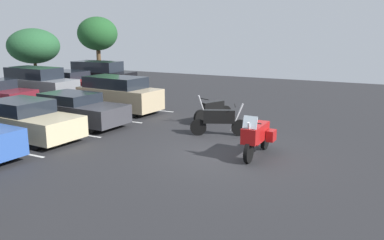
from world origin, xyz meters
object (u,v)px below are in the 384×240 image
(motorcycle_touring, at_px, (257,136))
(car_far_grey, at_px, (38,84))
(car_charcoal, at_px, (74,109))
(motorcycle_third, at_px, (219,121))
(motorcycle_second, at_px, (213,110))
(car_champagne, at_px, (24,120))
(car_far_black, at_px, (100,75))
(car_far_red, at_px, (73,83))
(car_tan, at_px, (119,94))

(motorcycle_touring, distance_m, car_far_grey, 15.24)
(car_charcoal, bearing_deg, motorcycle_third, -79.02)
(motorcycle_second, distance_m, car_champagne, 7.77)
(motorcycle_touring, height_order, car_far_black, car_far_black)
(motorcycle_second, xyz_separation_m, car_charcoal, (-3.18, 5.14, 0.14))
(motorcycle_third, distance_m, car_far_red, 13.56)
(car_tan, bearing_deg, car_far_red, 62.97)
(motorcycle_third, height_order, car_tan, car_tan)
(motorcycle_touring, height_order, car_charcoal, motorcycle_touring)
(motorcycle_third, height_order, car_far_red, car_far_red)
(car_charcoal, relative_size, car_far_black, 0.99)
(motorcycle_third, xyz_separation_m, car_tan, (1.99, 6.42, 0.30))
(car_far_black, bearing_deg, motorcycle_touring, -123.57)
(car_champagne, bearing_deg, car_far_grey, 44.93)
(car_far_grey, bearing_deg, motorcycle_second, -91.98)
(motorcycle_second, relative_size, car_far_red, 0.45)
(car_far_black, bearing_deg, car_far_red, -179.15)
(motorcycle_touring, distance_m, car_far_red, 16.27)
(car_far_black, bearing_deg, motorcycle_second, -117.44)
(car_far_grey, distance_m, car_far_black, 5.54)
(car_tan, bearing_deg, car_charcoal, -178.04)
(motorcycle_touring, distance_m, car_champagne, 8.73)
(car_champagne, distance_m, car_tan, 5.78)
(motorcycle_touring, bearing_deg, car_champagne, 102.60)
(motorcycle_second, height_order, car_tan, car_tan)
(car_champagne, relative_size, car_far_black, 0.98)
(car_champagne, relative_size, car_far_grey, 1.01)
(car_far_grey, bearing_deg, car_tan, -93.33)
(car_champagne, xyz_separation_m, car_far_grey, (6.14, 6.12, 0.28))
(car_tan, distance_m, car_far_black, 8.54)
(car_champagne, height_order, car_tan, car_tan)
(car_far_grey, xyz_separation_m, car_far_red, (2.78, 0.04, -0.23))
(motorcycle_second, xyz_separation_m, car_far_red, (3.17, 11.38, 0.20))
(motorcycle_touring, relative_size, car_tan, 0.53)
(car_far_red, relative_size, car_far_black, 0.94)
(motorcycle_third, relative_size, car_champagne, 0.44)
(motorcycle_touring, relative_size, motorcycle_second, 1.13)
(motorcycle_touring, bearing_deg, car_far_red, 64.48)
(car_far_grey, relative_size, car_far_black, 0.97)
(motorcycle_third, relative_size, car_tan, 0.47)
(motorcycle_second, xyz_separation_m, car_far_grey, (0.39, 11.35, 0.43))
(car_far_black, bearing_deg, car_far_grey, -179.19)
(car_charcoal, height_order, car_far_black, car_far_black)
(car_far_red, bearing_deg, car_far_black, 0.85)
(car_far_red, distance_m, car_far_black, 2.77)
(motorcycle_touring, relative_size, car_far_red, 0.51)
(car_charcoal, distance_m, car_far_black, 11.07)
(car_charcoal, bearing_deg, car_far_grey, 60.09)
(car_far_grey, bearing_deg, motorcycle_touring, -106.12)
(motorcycle_touring, bearing_deg, motorcycle_third, 48.47)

